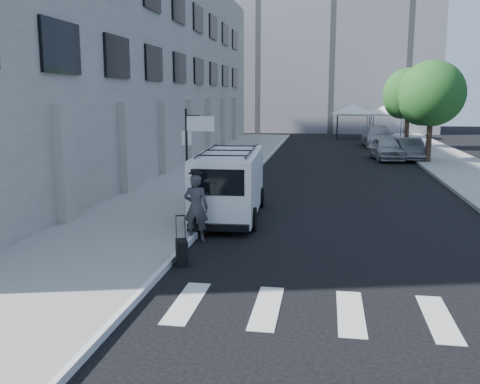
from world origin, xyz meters
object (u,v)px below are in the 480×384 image
(cargo_van, at_px, (230,183))
(parked_car_c, at_px, (378,137))
(suitcase, at_px, (182,252))
(parked_car_a, at_px, (386,149))
(parked_car_b, at_px, (409,149))
(briefcase, at_px, (204,230))
(businessman, at_px, (196,208))

(cargo_van, xyz_separation_m, parked_car_c, (7.15, 25.49, -0.34))
(parked_car_c, bearing_deg, cargo_van, -108.76)
(suitcase, relative_size, parked_car_a, 0.28)
(parked_car_b, relative_size, parked_car_c, 0.76)
(parked_car_a, bearing_deg, parked_car_c, 81.55)
(parked_car_a, bearing_deg, suitcase, -114.28)
(briefcase, distance_m, parked_car_a, 20.97)
(briefcase, height_order, parked_car_a, parked_car_a)
(parked_car_a, bearing_deg, briefcase, -116.66)
(cargo_van, xyz_separation_m, parked_car_a, (6.89, 17.00, -0.42))
(parked_car_a, height_order, parked_car_c, parked_car_c)
(cargo_van, bearing_deg, parked_car_c, 71.28)
(briefcase, relative_size, parked_car_c, 0.08)
(briefcase, xyz_separation_m, parked_car_c, (7.43, 28.18, 0.63))
(briefcase, relative_size, cargo_van, 0.07)
(parked_car_b, distance_m, parked_car_c, 8.32)
(briefcase, xyz_separation_m, cargo_van, (0.28, 2.70, 0.97))
(cargo_van, distance_m, parked_car_b, 19.15)
(parked_car_b, xyz_separation_m, parked_car_c, (-1.16, 8.24, 0.11))
(briefcase, distance_m, suitcase, 2.70)
(suitcase, distance_m, parked_car_a, 23.50)
(parked_car_a, height_order, parked_car_b, parked_car_a)
(parked_car_a, distance_m, parked_car_c, 8.49)
(briefcase, height_order, cargo_van, cargo_van)
(briefcase, relative_size, suitcase, 0.37)
(suitcase, xyz_separation_m, cargo_van, (0.22, 5.40, 0.82))
(businessman, relative_size, suitcase, 1.60)
(cargo_van, bearing_deg, parked_car_a, 64.90)
(suitcase, xyz_separation_m, parked_car_a, (7.11, 22.40, 0.40))
(cargo_van, bearing_deg, businessman, -99.94)
(briefcase, distance_m, cargo_van, 2.88)
(suitcase, distance_m, cargo_van, 5.46)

